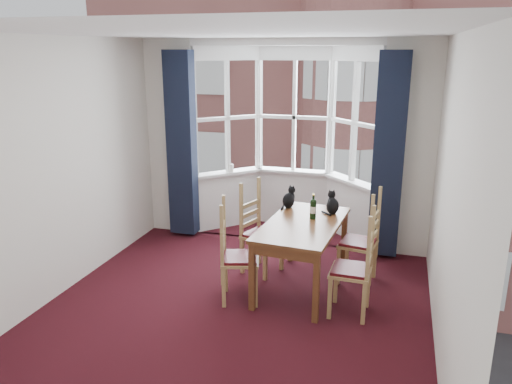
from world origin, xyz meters
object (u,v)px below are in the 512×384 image
at_px(cat_left, 289,199).
at_px(cat_right, 333,205).
at_px(dining_table, 303,231).
at_px(chair_left_far, 256,234).
at_px(wine_bottle, 313,208).
at_px(chair_right_far, 366,245).
at_px(chair_right_near, 360,272).
at_px(candle_tall, 232,168).
at_px(chair_left_near, 232,259).

relative_size(cat_left, cat_right, 0.98).
bearing_deg(dining_table, cat_left, 118.76).
distance_m(chair_left_far, cat_right, 1.01).
relative_size(dining_table, wine_bottle, 5.24).
relative_size(dining_table, chair_left_far, 1.66).
xyz_separation_m(chair_right_far, wine_bottle, (-0.60, -0.17, 0.45)).
distance_m(dining_table, chair_right_far, 0.79).
bearing_deg(chair_right_near, cat_left, 135.68).
bearing_deg(chair_right_far, candle_tall, 146.69).
height_order(chair_left_near, cat_right, cat_right).
height_order(dining_table, cat_right, cat_right).
bearing_deg(chair_left_near, dining_table, 35.42).
xyz_separation_m(dining_table, chair_right_far, (0.68, 0.34, -0.23)).
relative_size(chair_left_far, chair_right_far, 1.00).
relative_size(chair_left_near, wine_bottle, 3.16).
xyz_separation_m(chair_left_far, chair_right_far, (1.32, 0.02, 0.00)).
distance_m(chair_left_far, chair_right_near, 1.52).
distance_m(chair_left_near, cat_left, 1.15).
relative_size(cat_right, wine_bottle, 0.97).
relative_size(chair_left_near, chair_right_near, 1.00).
bearing_deg(cat_left, chair_right_far, -9.44).
bearing_deg(chair_left_far, wine_bottle, -12.06).
xyz_separation_m(chair_left_near, chair_right_near, (1.36, 0.05, 0.00)).
xyz_separation_m(chair_right_far, cat_right, (-0.41, 0.08, 0.43)).
xyz_separation_m(chair_right_far, cat_left, (-0.96, 0.16, 0.43)).
bearing_deg(wine_bottle, cat_left, 136.96).
bearing_deg(cat_right, chair_right_near, -64.23).
height_order(chair_left_far, chair_right_far, same).
bearing_deg(chair_right_far, wine_bottle, -163.95).
relative_size(cat_left, candle_tall, 2.32).
distance_m(chair_left_near, chair_right_far, 1.59).
bearing_deg(chair_left_far, chair_right_far, 0.82).
bearing_deg(candle_tall, chair_right_near, -45.63).
relative_size(dining_table, chair_left_near, 1.66).
distance_m(chair_left_near, candle_tall, 2.39).
bearing_deg(candle_tall, cat_left, -46.66).
xyz_separation_m(chair_left_near, cat_left, (0.40, 0.98, 0.43)).
height_order(cat_left, cat_right, cat_right).
relative_size(chair_left_far, cat_left, 3.31).
xyz_separation_m(chair_left_near, chair_left_far, (0.04, 0.81, 0.00)).
bearing_deg(cat_left, wine_bottle, -43.04).
xyz_separation_m(cat_right, wine_bottle, (-0.19, -0.25, 0.02)).
xyz_separation_m(chair_right_near, cat_left, (-0.95, 0.93, 0.43)).
height_order(dining_table, cat_left, cat_left).
distance_m(chair_left_far, chair_right_far, 1.32).
relative_size(cat_left, wine_bottle, 0.95).
height_order(chair_right_near, chair_right_far, same).
bearing_deg(chair_right_far, chair_right_near, -90.21).
distance_m(chair_right_near, candle_tall, 3.06).
height_order(chair_right_far, wine_bottle, wine_bottle).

